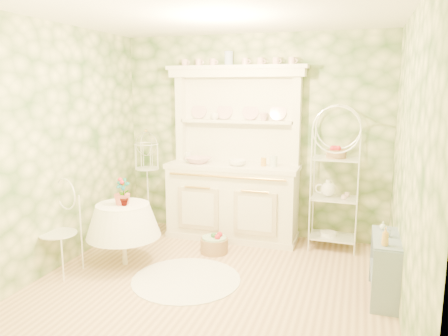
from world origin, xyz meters
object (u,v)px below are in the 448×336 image
(birdcage_stand, at_px, (148,180))
(bakers_rack, at_px, (335,182))
(floor_basket, at_px, (214,244))
(side_shelf, at_px, (385,269))
(kitchen_dresser, at_px, (233,154))
(cafe_chair, at_px, (58,229))
(round_table, at_px, (124,234))

(birdcage_stand, bearing_deg, bakers_rack, 2.88)
(bakers_rack, distance_m, floor_basket, 1.67)
(side_shelf, bearing_deg, floor_basket, 163.44)
(side_shelf, xyz_separation_m, floor_basket, (-1.94, 0.63, -0.18))
(kitchen_dresser, bearing_deg, birdcage_stand, -173.77)
(bakers_rack, height_order, cafe_chair, bakers_rack)
(birdcage_stand, bearing_deg, cafe_chair, -100.70)
(birdcage_stand, relative_size, floor_basket, 4.22)
(side_shelf, distance_m, round_table, 2.81)
(round_table, bearing_deg, floor_basket, 36.87)
(side_shelf, xyz_separation_m, birdcage_stand, (-3.07, 1.10, 0.45))
(side_shelf, distance_m, cafe_chair, 3.40)
(round_table, bearing_deg, kitchen_dresser, 53.58)
(floor_basket, bearing_deg, bakers_rack, 23.49)
(bakers_rack, xyz_separation_m, birdcage_stand, (-2.51, -0.13, -0.10))
(bakers_rack, relative_size, birdcage_stand, 1.14)
(cafe_chair, height_order, floor_basket, cafe_chair)
(kitchen_dresser, relative_size, bakers_rack, 1.35)
(kitchen_dresser, xyz_separation_m, bakers_rack, (1.32, -0.00, -0.29))
(side_shelf, bearing_deg, kitchen_dresser, 148.21)
(side_shelf, bearing_deg, round_table, -178.13)
(kitchen_dresser, xyz_separation_m, round_table, (-0.92, -1.25, -0.78))
(kitchen_dresser, xyz_separation_m, floor_basket, (-0.06, -0.60, -1.03))
(round_table, height_order, floor_basket, round_table)
(bakers_rack, xyz_separation_m, floor_basket, (-1.38, -0.60, -0.74))
(bakers_rack, height_order, birdcage_stand, bakers_rack)
(round_table, bearing_deg, side_shelf, 0.50)
(birdcage_stand, bearing_deg, side_shelf, -19.71)
(kitchen_dresser, distance_m, round_table, 1.74)
(bakers_rack, relative_size, floor_basket, 4.81)
(round_table, bearing_deg, bakers_rack, 29.10)
(bakers_rack, xyz_separation_m, cafe_chair, (-2.80, -1.67, -0.35))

